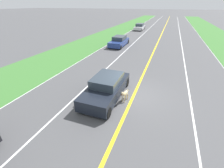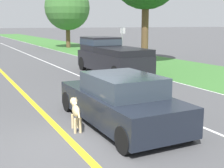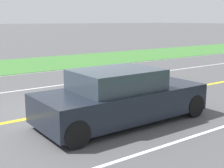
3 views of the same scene
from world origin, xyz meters
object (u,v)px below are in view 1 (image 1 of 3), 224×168
ego_car (107,88)px  dog (125,94)px  car_trailing_near (119,41)px  car_trailing_mid (140,27)px

ego_car → dog: bearing=175.1°
dog → car_trailing_near: (4.72, -13.33, 0.11)m
dog → car_trailing_near: car_trailing_near is taller
dog → car_trailing_mid: 29.98m
ego_car → dog: 1.26m
ego_car → car_trailing_mid: bearing=-82.8°
dog → car_trailing_near: size_ratio=0.23×
ego_car → car_trailing_near: (3.47, -13.23, -0.03)m
car_trailing_near → dog: bearing=109.5°
car_trailing_mid → ego_car: bearing=97.2°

